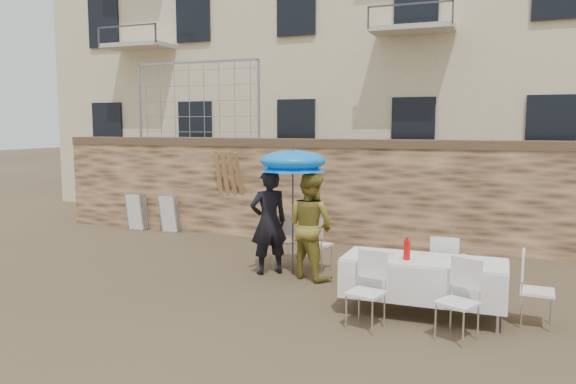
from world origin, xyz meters
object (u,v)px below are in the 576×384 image
(banquet_table, at_px, (424,262))
(chair_stack_right, at_px, (172,213))
(soda_bottle, at_px, (407,250))
(table_chair_back, at_px, (445,268))
(umbrella, at_px, (293,165))
(table_chair_front_right, at_px, (457,301))
(man_suit, at_px, (269,222))
(woman_dress, at_px, (310,226))
(table_chair_side, at_px, (537,289))
(couple_chair_left, at_px, (281,240))
(table_chair_front_left, at_px, (366,291))
(couple_chair_right, at_px, (318,243))
(chair_stack_left, at_px, (140,211))

(banquet_table, xyz_separation_m, chair_stack_right, (-6.44, 3.91, -0.27))
(soda_bottle, xyz_separation_m, table_chair_back, (0.40, 0.95, -0.43))
(umbrella, relative_size, table_chair_front_right, 2.08)
(man_suit, bearing_deg, umbrella, 151.27)
(woman_dress, height_order, chair_stack_right, woman_dress)
(chair_stack_right, bearing_deg, banquet_table, -31.24)
(banquet_table, relative_size, table_chair_side, 2.19)
(woman_dress, bearing_deg, table_chair_side, -174.93)
(table_chair_back, distance_m, chair_stack_right, 7.33)
(couple_chair_left, distance_m, table_chair_front_left, 3.31)
(table_chair_front_right, bearing_deg, couple_chair_right, 160.86)
(couple_chair_right, bearing_deg, woman_dress, 108.31)
(umbrella, height_order, table_chair_side, umbrella)
(table_chair_front_left, height_order, chair_stack_left, table_chair_front_left)
(chair_stack_left, bearing_deg, table_chair_front_left, -34.64)
(couple_chair_left, xyz_separation_m, chair_stack_right, (-3.68, 2.14, -0.02))
(woman_dress, xyz_separation_m, table_chair_side, (3.41, -1.11, -0.40))
(table_chair_front_left, height_order, table_chair_front_right, same)
(couple_chair_right, relative_size, table_chair_back, 1.00)
(man_suit, bearing_deg, table_chair_front_right, 106.16)
(couple_chair_right, xyz_separation_m, chair_stack_right, (-4.38, 2.14, -0.02))
(table_chair_back, bearing_deg, banquet_table, 74.75)
(table_chair_front_left, bearing_deg, table_chair_front_right, 13.68)
(umbrella, distance_m, banquet_table, 2.94)
(man_suit, xyz_separation_m, table_chair_front_right, (3.26, -1.96, -0.42))
(couple_chair_left, xyz_separation_m, soda_bottle, (2.56, -1.91, 0.43))
(table_chair_front_left, bearing_deg, umbrella, 144.12)
(umbrella, xyz_separation_m, couple_chair_left, (-0.40, 0.45, -1.40))
(woman_dress, distance_m, table_chair_front_left, 2.45)
(couple_chair_left, bearing_deg, man_suit, 53.66)
(man_suit, height_order, banquet_table, man_suit)
(soda_bottle, height_order, table_chair_side, soda_bottle)
(chair_stack_right, bearing_deg, couple_chair_right, -26.05)
(woman_dress, relative_size, table_chair_side, 1.84)
(table_chair_back, bearing_deg, table_chair_front_right, 99.74)
(soda_bottle, distance_m, table_chair_back, 1.11)
(man_suit, bearing_deg, table_chair_front_left, 94.94)
(table_chair_front_right, distance_m, table_chair_side, 1.24)
(banquet_table, xyz_separation_m, table_chair_back, (0.20, 0.80, -0.25))
(table_chair_front_left, bearing_deg, couple_chair_left, 144.33)
(woman_dress, height_order, couple_chair_left, woman_dress)
(woman_dress, height_order, table_chair_back, woman_dress)
(couple_chair_right, bearing_deg, table_chair_back, 170.00)
(banquet_table, bearing_deg, chair_stack_left, 151.98)
(banquet_table, relative_size, table_chair_front_right, 2.19)
(man_suit, bearing_deg, table_chair_side, 122.24)
(umbrella, relative_size, soda_bottle, 7.67)
(man_suit, distance_m, umbrella, 1.06)
(umbrella, bearing_deg, chair_stack_left, 152.51)
(man_suit, height_order, woman_dress, man_suit)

